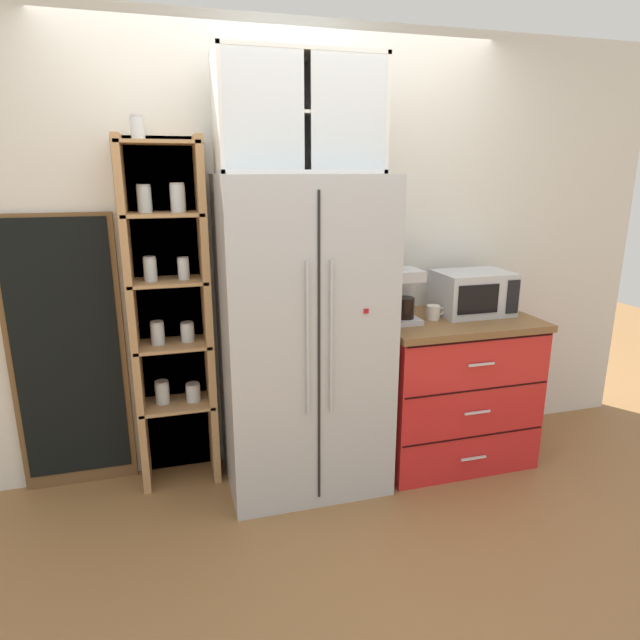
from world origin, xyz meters
name	(u,v)px	position (x,y,z in m)	size (l,w,h in m)	color
ground_plane	(305,478)	(0.00, 0.00, 0.00)	(10.60, 10.60, 0.00)	olive
wall_back_cream	(286,254)	(0.00, 0.40, 1.27)	(4.91, 0.10, 2.55)	silver
refrigerator	(303,336)	(0.00, 0.02, 0.87)	(0.87, 0.68, 1.74)	#B7BABF
pantry_shelf_column	(170,311)	(-0.69, 0.28, 1.00)	(0.47, 0.30, 2.02)	brown
counter_cabinet	(449,388)	(0.94, 0.03, 0.46)	(0.95, 0.66, 0.91)	red
microwave	(473,293)	(1.08, 0.08, 1.04)	(0.44, 0.33, 0.26)	#B7BABF
coffee_maker	(402,295)	(0.60, 0.04, 1.06)	(0.17, 0.20, 0.31)	#B7B7BC
mug_cream	(433,312)	(0.80, 0.03, 0.95)	(0.12, 0.08, 0.08)	silver
mug_sage	(455,310)	(0.94, 0.03, 0.95)	(0.12, 0.08, 0.09)	#8CA37F
bottle_green	(449,298)	(0.94, 0.10, 1.01)	(0.07, 0.07, 0.24)	#285B33
upper_cabinet	(298,115)	(0.00, 0.07, 2.02)	(0.84, 0.32, 0.57)	silver
chalkboard_menu	(68,355)	(-1.25, 0.33, 0.78)	(0.60, 0.04, 1.55)	brown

